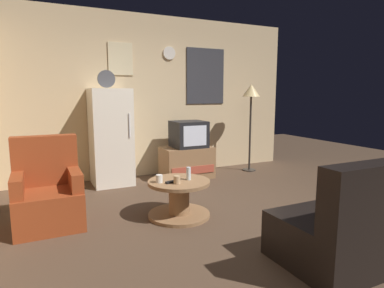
{
  "coord_description": "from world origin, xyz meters",
  "views": [
    {
      "loc": [
        -1.91,
        -3.03,
        1.42
      ],
      "look_at": [
        -0.04,
        0.9,
        0.75
      ],
      "focal_mm": 30.57,
      "sensor_mm": 36.0,
      "label": 1
    }
  ],
  "objects": [
    {
      "name": "ground_plane",
      "position": [
        0.0,
        0.0,
        0.0
      ],
      "size": [
        12.0,
        12.0,
        0.0
      ],
      "primitive_type": "plane",
      "color": "#4C3828"
    },
    {
      "name": "wall_with_art",
      "position": [
        0.01,
        2.45,
        1.37
      ],
      "size": [
        5.2,
        0.12,
        2.73
      ],
      "color": "#D1B284",
      "rests_on": "ground_plane"
    },
    {
      "name": "fridge",
      "position": [
        -0.88,
        2.09,
        0.75
      ],
      "size": [
        0.6,
        0.62,
        1.77
      ],
      "color": "silver",
      "rests_on": "ground_plane"
    },
    {
      "name": "tv_stand",
      "position": [
        0.35,
        1.92,
        0.26
      ],
      "size": [
        0.84,
        0.53,
        0.53
      ],
      "color": "#8E6642",
      "rests_on": "ground_plane"
    },
    {
      "name": "crt_tv",
      "position": [
        0.38,
        1.92,
        0.75
      ],
      "size": [
        0.54,
        0.51,
        0.44
      ],
      "color": "black",
      "rests_on": "tv_stand"
    },
    {
      "name": "standing_lamp",
      "position": [
        1.63,
        1.9,
        1.36
      ],
      "size": [
        0.32,
        0.32,
        1.59
      ],
      "color": "#332D28",
      "rests_on": "ground_plane"
    },
    {
      "name": "coffee_table",
      "position": [
        -0.47,
        0.34,
        0.22
      ],
      "size": [
        0.72,
        0.72,
        0.43
      ],
      "color": "#8E6642",
      "rests_on": "ground_plane"
    },
    {
      "name": "wine_glass",
      "position": [
        -0.36,
        0.32,
        0.51
      ],
      "size": [
        0.05,
        0.05,
        0.15
      ],
      "primitive_type": "cylinder",
      "color": "silver",
      "rests_on": "coffee_table"
    },
    {
      "name": "mug_ceramic_white",
      "position": [
        -0.71,
        0.35,
        0.48
      ],
      "size": [
        0.08,
        0.08,
        0.09
      ],
      "primitive_type": "cylinder",
      "color": "silver",
      "rests_on": "coffee_table"
    },
    {
      "name": "mug_ceramic_tan",
      "position": [
        -0.54,
        0.22,
        0.48
      ],
      "size": [
        0.08,
        0.08,
        0.09
      ],
      "primitive_type": "cylinder",
      "color": "tan",
      "rests_on": "coffee_table"
    },
    {
      "name": "remote_control",
      "position": [
        -0.58,
        0.29,
        0.44
      ],
      "size": [
        0.16,
        0.08,
        0.02
      ],
      "primitive_type": "cube",
      "rotation": [
        0.0,
        0.0,
        0.25
      ],
      "color": "black",
      "rests_on": "coffee_table"
    },
    {
      "name": "armchair",
      "position": [
        -1.85,
        0.73,
        0.34
      ],
      "size": [
        0.68,
        0.68,
        0.96
      ],
      "color": "maroon",
      "rests_on": "ground_plane"
    },
    {
      "name": "couch",
      "position": [
        0.7,
        -1.27,
        0.31
      ],
      "size": [
        1.7,
        0.8,
        0.92
      ],
      "color": "black",
      "rests_on": "ground_plane"
    }
  ]
}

